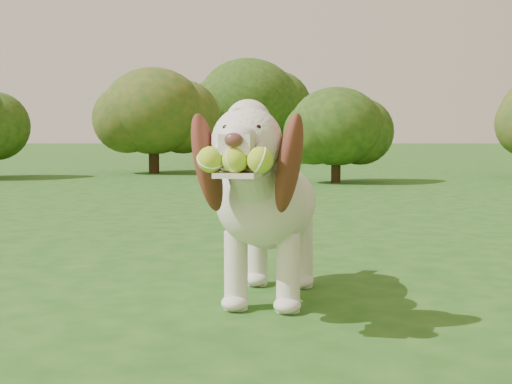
{
  "coord_description": "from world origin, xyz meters",
  "views": [
    {
      "loc": [
        -0.47,
        -2.99,
        0.71
      ],
      "look_at": [
        -0.46,
        -0.33,
        0.48
      ],
      "focal_mm": 50.0,
      "sensor_mm": 36.0,
      "label": 1
    }
  ],
  "objects": [
    {
      "name": "ground",
      "position": [
        0.0,
        0.0,
        0.0
      ],
      "size": [
        80.0,
        80.0,
        0.0
      ],
      "primitive_type": "plane",
      "color": "#1B4C15",
      "rests_on": "ground"
    },
    {
      "name": "dog",
      "position": [
        -0.42,
        -0.08,
        0.44
      ],
      "size": [
        0.57,
        1.26,
        0.82
      ],
      "rotation": [
        0.0,
        0.0,
        -0.19
      ],
      "color": "silver",
      "rests_on": "ground"
    },
    {
      "name": "shrub_c",
      "position": [
        0.67,
        6.88,
        0.78
      ],
      "size": [
        1.28,
        1.28,
        1.33
      ],
      "color": "#382314",
      "rests_on": "ground"
    },
    {
      "name": "shrub_i",
      "position": [
        -0.6,
        13.41,
        1.4
      ],
      "size": [
        2.3,
        2.3,
        2.38
      ],
      "color": "#382314",
      "rests_on": "ground"
    },
    {
      "name": "shrub_b",
      "position": [
        -2.18,
        9.18,
        1.06
      ],
      "size": [
        1.73,
        1.73,
        1.8
      ],
      "color": "#382314",
      "rests_on": "ground"
    }
  ]
}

